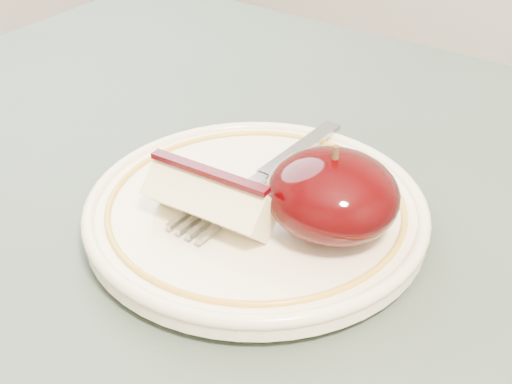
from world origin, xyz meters
The scene contains 4 objects.
plate centered at (-0.03, 0.09, 0.76)m, with size 0.22×0.22×0.02m.
apple_half centered at (0.02, 0.10, 0.79)m, with size 0.08×0.08×0.06m.
apple_wedge centered at (-0.04, 0.06, 0.79)m, with size 0.08×0.04×0.04m.
fork centered at (-0.04, 0.12, 0.77)m, with size 0.03×0.17×0.00m.
Camera 1 is at (0.18, -0.22, 1.03)m, focal length 50.00 mm.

